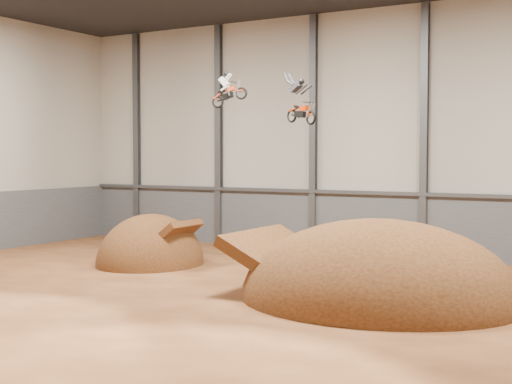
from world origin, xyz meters
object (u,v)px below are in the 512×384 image
takeoff_ramp (151,264)px  fmx_rider_b (301,99)px  landing_ramp (378,300)px  fmx_rider_a (231,86)px

takeoff_ramp → fmx_rider_b: (9.37, -1.40, 8.13)m
takeoff_ramp → fmx_rider_b: 12.49m
landing_ramp → fmx_rider_a: bearing=164.5°
fmx_rider_b → landing_ramp: bearing=5.0°
fmx_rider_a → fmx_rider_b: fmx_rider_a is taller
fmx_rider_a → takeoff_ramp: bearing=165.3°
landing_ramp → fmx_rider_b: size_ratio=4.42×
takeoff_ramp → landing_ramp: size_ratio=0.55×
landing_ramp → fmx_rider_b: fmx_rider_b is taller
takeoff_ramp → landing_ramp: 13.77m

